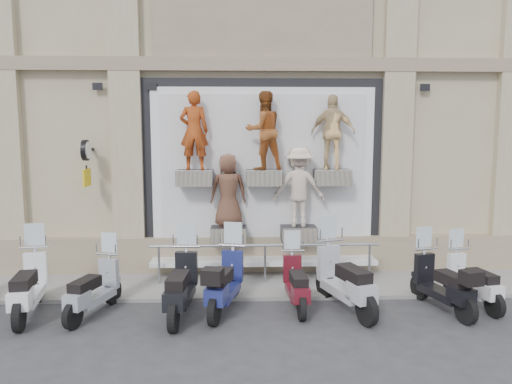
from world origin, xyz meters
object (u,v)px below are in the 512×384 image
scooter_f (296,273)px  scooter_g (345,267)px  clock_sign_bracket (86,157)px  scooter_i (473,270)px  scooter_d (181,273)px  guard_rail (265,265)px  scooter_h (443,272)px  scooter_e (225,270)px  scooter_b (28,273)px  scooter_c (93,278)px

scooter_f → scooter_g: scooter_g is taller
clock_sign_bracket → scooter_i: size_ratio=0.59×
scooter_g → scooter_d: bearing=164.9°
guard_rail → scooter_h: 3.65m
scooter_f → clock_sign_bracket: bearing=154.6°
scooter_g → scooter_h: size_ratio=1.14×
scooter_e → scooter_b: bearing=-164.5°
clock_sign_bracket → scooter_h: size_ratio=0.55×
clock_sign_bracket → scooter_g: (5.31, -2.04, -1.95)m
guard_rail → scooter_b: bearing=-160.0°
guard_rail → scooter_b: size_ratio=2.55×
scooter_d → scooter_i: bearing=7.4°
scooter_g → scooter_h: 1.84m
scooter_b → scooter_e: (3.58, 0.10, -0.01)m
scooter_d → guard_rail: bearing=50.6°
scooter_b → scooter_c: bearing=-10.1°
scooter_d → scooter_e: (0.80, 0.22, -0.02)m
scooter_c → scooter_h: (6.49, -0.01, 0.03)m
guard_rail → clock_sign_bracket: (-3.90, 0.47, 2.34)m
clock_sign_bracket → scooter_i: clock_sign_bracket is taller
scooter_b → scooter_i: bearing=-7.5°
guard_rail → scooter_c: bearing=-153.3°
guard_rail → scooter_e: size_ratio=2.59×
scooter_d → clock_sign_bracket: bearing=139.9°
scooter_c → scooter_d: 1.61m
clock_sign_bracket → scooter_g: clock_sign_bracket is taller
scooter_f → scooter_g: (0.89, -0.17, 0.16)m
clock_sign_bracket → scooter_f: clock_sign_bracket is taller
guard_rail → scooter_f: 1.51m
scooter_d → scooter_f: 2.18m
scooter_c → scooter_f: scooter_c is taller
scooter_b → scooter_f: scooter_b is taller
scooter_i → scooter_e: bearing=169.7°
scooter_c → scooter_i: (7.20, 0.24, -0.02)m
scooter_g → scooter_e: bearing=160.4°
scooter_d → scooter_e: size_ratio=1.03×
scooter_d → scooter_e: scooter_d is taller
guard_rail → scooter_e: 1.76m
scooter_e → scooter_h: bearing=11.9°
clock_sign_bracket → scooter_f: size_ratio=0.59×
guard_rail → scooter_d: scooter_d is taller
scooter_e → scooter_f: scooter_e is taller
guard_rail → scooter_i: scooter_i is taller
scooter_b → scooter_e: bearing=-7.3°
scooter_d → scooter_g: 3.05m
scooter_g → guard_rail: bearing=113.9°
scooter_c → scooter_e: scooter_e is taller
scooter_f → scooter_g: bearing=-13.5°
clock_sign_bracket → scooter_i: bearing=-13.3°
clock_sign_bracket → scooter_f: (4.42, -1.86, -2.10)m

